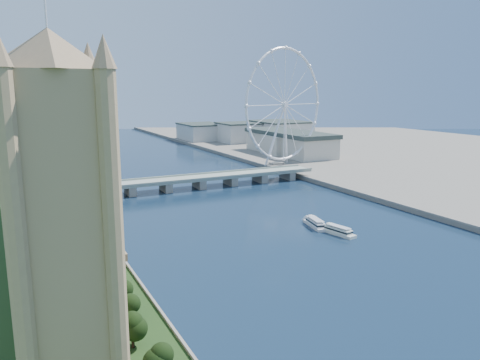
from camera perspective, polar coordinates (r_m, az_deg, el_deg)
tree_row at (r=159.66m, az=-12.05°, el=-17.45°), size 7.45×199.45×19.24m
victoria_tower at (r=129.72m, az=-21.06°, el=-3.05°), size 28.16×28.16×112.00m
parliament_range at (r=250.26m, az=-21.60°, el=-5.02°), size 24.00×200.00×70.00m
big_ben at (r=349.66m, az=-23.83°, el=7.20°), size 20.02×20.02×110.00m
westminster_bridge at (r=405.95m, az=-5.02°, el=-0.03°), size 220.00×22.00×9.50m
london_eye at (r=502.30m, az=5.45°, el=9.08°), size 113.60×39.12×124.30m
county_hall at (r=600.71m, az=6.00°, el=2.92°), size 54.00×144.00×35.00m
city_skyline at (r=660.88m, az=-10.23°, el=5.03°), size 505.00×280.00×32.00m
tour_boat_near at (r=295.80m, az=9.17°, el=-5.67°), size 11.91×27.27×5.81m
tour_boat_far at (r=283.58m, az=11.89°, el=-6.51°), size 11.36×26.19×5.57m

